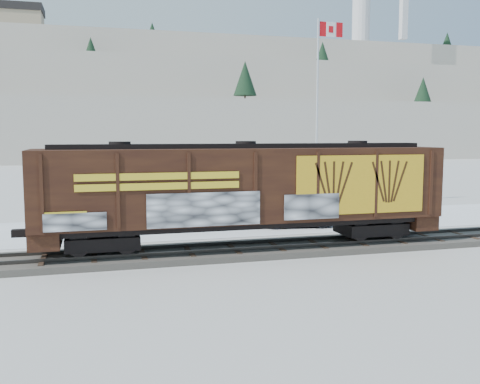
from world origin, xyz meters
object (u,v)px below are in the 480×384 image
object	(u,v)px
flagpole	(318,138)
car_white	(203,213)
hopper_railcar	(246,188)
car_dark	(295,216)
car_silver	(224,211)

from	to	relation	value
flagpole	car_white	bearing A→B (deg)	-150.93
hopper_railcar	flagpole	distance (m)	15.28
car_white	car_dark	bearing A→B (deg)	-122.07
car_white	car_dark	xyz separation A→B (m)	(5.12, -1.42, -0.18)
flagpole	car_white	size ratio (longest dim) A/B	2.68
car_silver	car_dark	size ratio (longest dim) A/B	1.05
hopper_railcar	car_silver	world-z (taller)	hopper_railcar
flagpole	hopper_railcar	bearing A→B (deg)	-125.53
hopper_railcar	car_dark	size ratio (longest dim) A/B	4.14
car_white	car_dark	world-z (taller)	car_white
hopper_railcar	flagpole	world-z (taller)	flagpole
car_dark	hopper_railcar	bearing A→B (deg)	149.46
car_dark	car_silver	bearing A→B (deg)	70.26
hopper_railcar	car_silver	distance (m)	8.04
hopper_railcar	flagpole	size ratio (longest dim) A/B	1.37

